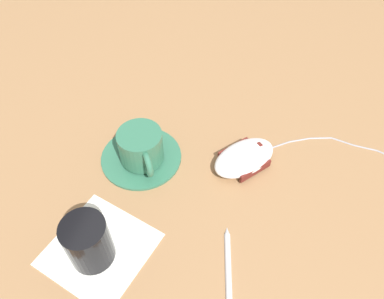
% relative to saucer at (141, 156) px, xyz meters
% --- Properties ---
extents(ground_plane, '(3.00, 3.00, 0.00)m').
position_rel_saucer_xyz_m(ground_plane, '(0.05, -0.07, -0.00)').
color(ground_plane, olive).
extents(saucer, '(0.14, 0.14, 0.01)m').
position_rel_saucer_xyz_m(saucer, '(0.00, 0.00, 0.00)').
color(saucer, '#2D664C').
rests_on(saucer, ground).
extents(coffee_cup, '(0.08, 0.09, 0.06)m').
position_rel_saucer_xyz_m(coffee_cup, '(0.01, -0.01, 0.03)').
color(coffee_cup, '#2D664C').
rests_on(coffee_cup, saucer).
extents(computer_mouse, '(0.12, 0.13, 0.03)m').
position_rel_saucer_xyz_m(computer_mouse, '(0.17, 0.05, 0.01)').
color(computer_mouse, silver).
rests_on(computer_mouse, ground).
extents(mouse_cable, '(0.30, 0.06, 0.00)m').
position_rel_saucer_xyz_m(mouse_cable, '(0.34, 0.14, -0.00)').
color(mouse_cable, gray).
rests_on(mouse_cable, ground).
extents(napkin_under_glass, '(0.16, 0.16, 0.00)m').
position_rel_saucer_xyz_m(napkin_under_glass, '(0.01, -0.17, -0.00)').
color(napkin_under_glass, silver).
rests_on(napkin_under_glass, ground).
extents(drinking_glass, '(0.06, 0.06, 0.08)m').
position_rel_saucer_xyz_m(drinking_glass, '(0.01, -0.18, 0.04)').
color(drinking_glass, black).
rests_on(drinking_glass, napkin_under_glass).
extents(pen, '(0.06, 0.16, 0.01)m').
position_rel_saucer_xyz_m(pen, '(0.20, -0.16, 0.00)').
color(pen, silver).
rests_on(pen, ground).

